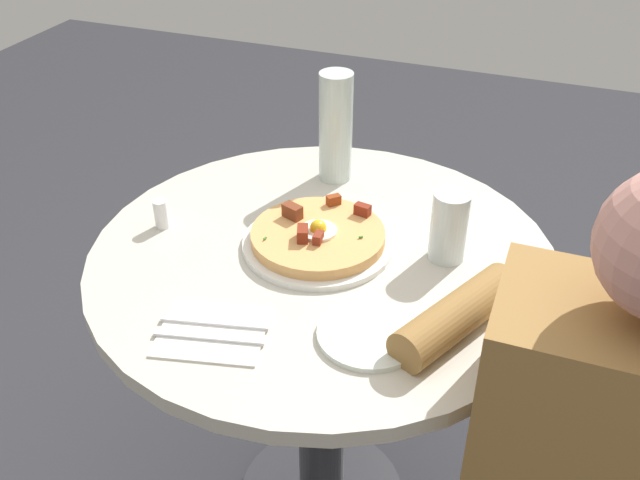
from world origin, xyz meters
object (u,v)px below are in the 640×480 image
object	(u,v)px
water_glass	(449,226)
water_bottle	(336,127)
pizza_plate	(318,243)
salt_shaker	(161,214)
knife	(209,337)
bread_plate	(369,334)
fork	(215,323)
dining_table	(322,323)
breakfast_pizza	(318,235)

from	to	relation	value
water_glass	water_bottle	xyz separation A→B (m)	(0.30, -0.21, 0.05)
water_glass	pizza_plate	bearing A→B (deg)	12.19
salt_shaker	knife	bearing A→B (deg)	132.82
knife	water_bottle	bearing A→B (deg)	-103.74
bread_plate	knife	size ratio (longest dim) A/B	0.94
fork	water_bottle	world-z (taller)	water_bottle
bread_plate	knife	xyz separation A→B (m)	(0.24, 0.10, 0.00)
fork	dining_table	bearing A→B (deg)	-122.02
salt_shaker	water_glass	bearing A→B (deg)	-169.98
dining_table	water_glass	bearing A→B (deg)	-163.53
dining_table	pizza_plate	world-z (taller)	pizza_plate
dining_table	fork	bearing A→B (deg)	71.16
breakfast_pizza	fork	bearing A→B (deg)	74.89
dining_table	water_glass	world-z (taller)	water_glass
water_bottle	salt_shaker	size ratio (longest dim) A/B	4.05
fork	knife	bearing A→B (deg)	90.00
fork	water_glass	distance (m)	0.45
fork	bread_plate	bearing A→B (deg)	-178.40
dining_table	breakfast_pizza	distance (m)	0.20
pizza_plate	bread_plate	xyz separation A→B (m)	(-0.17, 0.21, -0.00)
water_bottle	dining_table	bearing A→B (deg)	104.98
breakfast_pizza	water_bottle	xyz separation A→B (m)	(0.06, -0.26, 0.10)
bread_plate	water_bottle	size ratio (longest dim) A/B	0.71
pizza_plate	salt_shaker	size ratio (longest dim) A/B	4.84
water_bottle	bread_plate	bearing A→B (deg)	115.78
breakfast_pizza	knife	distance (m)	0.32
breakfast_pizza	fork	distance (m)	0.29
dining_table	pizza_plate	bearing A→B (deg)	-46.57
water_bottle	fork	bearing A→B (deg)	88.54
knife	water_bottle	distance (m)	0.59
water_bottle	knife	bearing A→B (deg)	89.44
dining_table	pizza_plate	xyz separation A→B (m)	(0.01, -0.01, 0.18)
breakfast_pizza	knife	size ratio (longest dim) A/B	1.41
breakfast_pizza	salt_shaker	bearing A→B (deg)	8.55
breakfast_pizza	water_bottle	bearing A→B (deg)	-77.10
dining_table	fork	world-z (taller)	fork
knife	salt_shaker	bearing A→B (deg)	-60.36
salt_shaker	dining_table	bearing A→B (deg)	-174.51
bread_plate	water_glass	size ratio (longest dim) A/B	1.26
salt_shaker	pizza_plate	bearing A→B (deg)	-171.63
water_bottle	breakfast_pizza	bearing A→B (deg)	102.90
water_glass	dining_table	bearing A→B (deg)	16.47
salt_shaker	fork	bearing A→B (deg)	135.92
dining_table	breakfast_pizza	world-z (taller)	breakfast_pizza
water_glass	salt_shaker	size ratio (longest dim) A/B	2.28
bread_plate	knife	distance (m)	0.26
breakfast_pizza	pizza_plate	bearing A→B (deg)	121.06
knife	dining_table	bearing A→B (deg)	-118.44
knife	water_glass	size ratio (longest dim) A/B	1.33
pizza_plate	salt_shaker	world-z (taller)	salt_shaker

